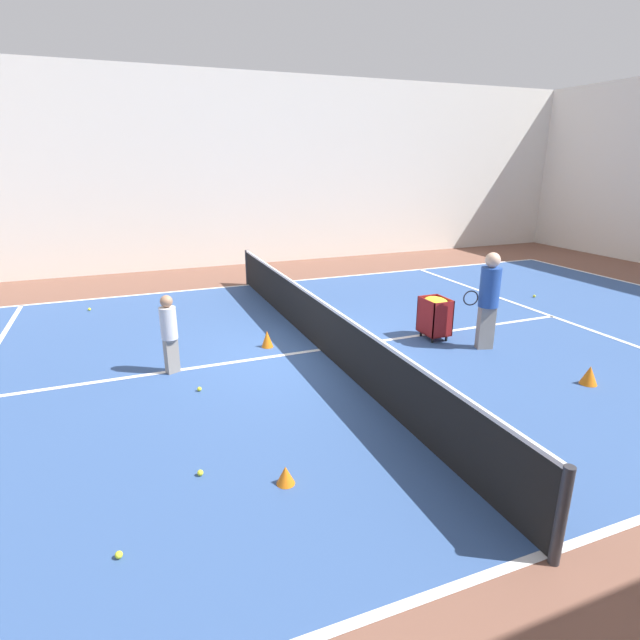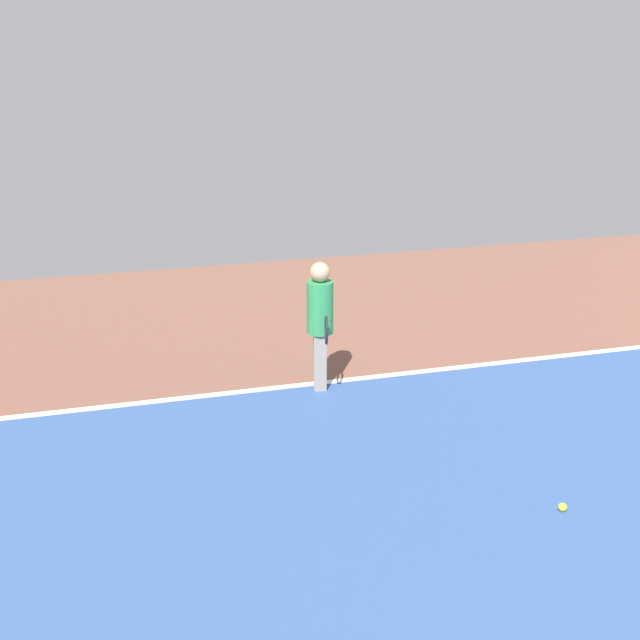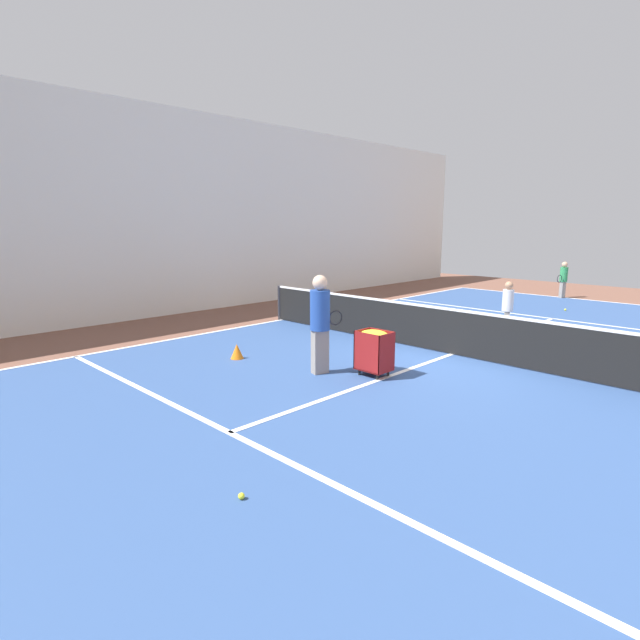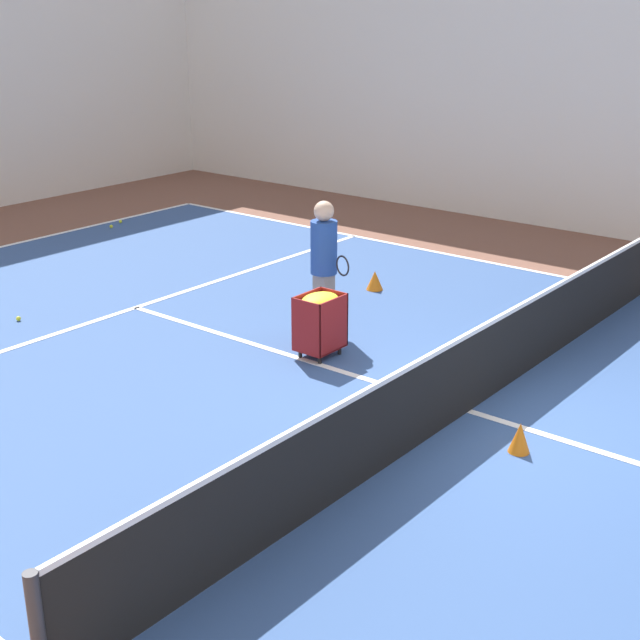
# 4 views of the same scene
# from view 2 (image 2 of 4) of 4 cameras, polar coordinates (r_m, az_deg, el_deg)

# --- Properties ---
(line_baseline_near) EXTENTS (10.90, 0.10, 0.00)m
(line_baseline_near) POSITION_cam_2_polar(r_m,az_deg,el_deg) (9.74, 7.36, -3.20)
(line_baseline_near) COLOR white
(line_baseline_near) RESTS_ON ground
(player_near_baseline) EXTENTS (0.32, 0.62, 1.34)m
(player_near_baseline) POSITION_cam_2_polar(r_m,az_deg,el_deg) (8.95, 0.01, 0.17)
(player_near_baseline) COLOR gray
(player_near_baseline) RESTS_ON ground
(tennis_ball_6) EXTENTS (0.07, 0.07, 0.07)m
(tennis_ball_6) POSITION_cam_2_polar(r_m,az_deg,el_deg) (7.26, 15.26, -11.48)
(tennis_ball_6) COLOR yellow
(tennis_ball_6) RESTS_ON ground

